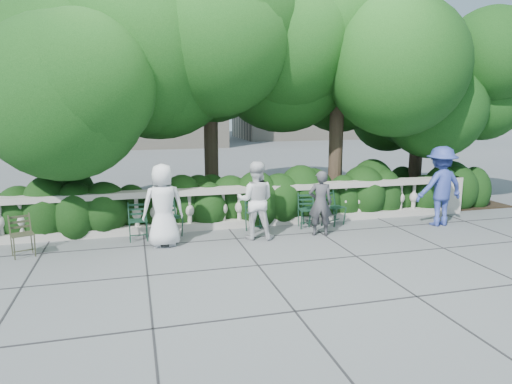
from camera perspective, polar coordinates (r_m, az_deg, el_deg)
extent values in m
plane|color=#52565A|center=(9.59, 1.57, -6.95)|extent=(90.00, 90.00, 0.00)
cube|color=#9E998E|center=(11.24, -1.07, -3.84)|extent=(12.00, 0.32, 0.18)
cube|color=#9E998E|center=(11.06, -1.08, 0.38)|extent=(12.00, 0.36, 0.14)
cube|color=#9E998E|center=(13.71, 23.05, -0.29)|extent=(0.44, 0.44, 1.00)
cylinder|color=#3F3023|center=(12.32, -21.39, 2.92)|extent=(0.40, 0.40, 2.80)
ellipsoid|color=black|center=(11.82, -22.38, 13.65)|extent=(5.28, 5.28, 3.96)
cylinder|color=#3F3023|center=(12.99, -5.62, 5.29)|extent=(0.40, 0.40, 3.40)
ellipsoid|color=black|center=(12.52, -5.44, 17.67)|extent=(6.24, 6.24, 4.68)
cylinder|color=#3F3023|center=(13.38, 9.90, 4.48)|extent=(0.40, 0.40, 3.00)
ellipsoid|color=black|center=(12.94, 11.14, 14.98)|extent=(5.52, 5.52, 4.14)
cylinder|color=#3F3023|center=(15.33, 19.33, 4.05)|extent=(0.40, 0.40, 2.60)
ellipsoid|color=black|center=(14.92, 20.71, 11.90)|extent=(4.80, 4.80, 3.60)
imported|color=silver|center=(9.68, -11.54, -1.64)|extent=(0.90, 0.62, 1.75)
imported|color=#3B3B3F|center=(10.43, 8.05, -1.39)|extent=(0.62, 0.49, 1.49)
imported|color=silver|center=(10.04, -0.06, -1.05)|extent=(1.00, 0.88, 1.73)
imported|color=#2F3F8F|center=(12.05, 22.04, 0.68)|extent=(1.31, 0.80, 1.95)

